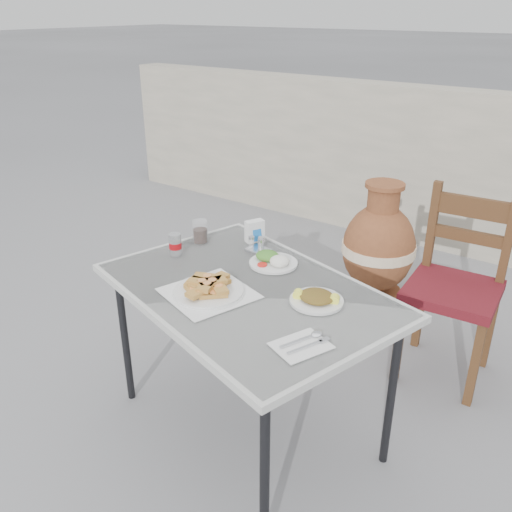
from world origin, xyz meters
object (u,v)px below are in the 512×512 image
Objects in this scene: cafe_table at (247,298)px; condiment_caddy at (258,247)px; cola_glass at (200,233)px; napkin_holder at (255,231)px; salad_chopped_plate at (317,298)px; salad_rice_plate at (273,260)px; terracotta_urn at (378,249)px; pide_plate at (208,287)px; soda_can at (175,244)px; chair at (455,285)px.

cafe_table is 12.07× the size of condiment_caddy.
cola_glass is 1.01× the size of napkin_holder.
salad_chopped_plate is 1.97× the size of napkin_holder.
cola_glass is at bearing -117.84° from napkin_holder.
napkin_holder is at bearing 36.61° from cola_glass.
salad_rice_plate is 1.22m from terracotta_urn.
napkin_holder reaches higher than condiment_caddy.
salad_rice_plate is 2.02× the size of napkin_holder.
pide_plate is at bearing -48.02° from napkin_holder.
soda_can is 0.90× the size of condiment_caddy.
salad_chopped_plate is at bearing -29.04° from condiment_caddy.
cafe_table is 12.83× the size of cola_glass.
salad_chopped_plate is at bearing 26.27° from pide_plate.
cola_glass is at bearing 166.11° from salad_chopped_plate.
cafe_table is at bearing -81.95° from salad_rice_plate.
napkin_holder is (0.21, 0.15, 0.01)m from cola_glass.
terracotta_urn is at bearing 138.63° from chair.
soda_can is at bearing -142.86° from chair.
soda_can is 0.18m from cola_glass.
salad_chopped_plate is at bearing -29.22° from salad_rice_plate.
napkin_holder reaches higher than salad_chopped_plate.
terracotta_urn is (0.43, 1.16, -0.40)m from cola_glass.
salad_chopped_plate is 0.63m from napkin_holder.
salad_rice_plate is 1.02× the size of salad_chopped_plate.
napkin_holder is at bearing 133.46° from condiment_caddy.
chair is (0.82, 0.55, -0.28)m from napkin_holder.
terracotta_urn is (0.14, 1.10, -0.37)m from condiment_caddy.
salad_rice_plate is 0.15m from condiment_caddy.
cola_glass is 0.26m from napkin_holder.
condiment_caddy is (-0.16, 0.31, 0.08)m from cafe_table.
salad_chopped_plate is at bearing -111.66° from chair.
cafe_table is at bearing -27.93° from cola_glass.
soda_can reaches higher than condiment_caddy.
pide_plate is at bearing -153.73° from salad_chopped_plate.
pide_plate is at bearing -28.29° from soda_can.
terracotta_urn is at bearing 90.94° from cafe_table.
napkin_holder reaches higher than soda_can.
terracotta_urn is at bearing 103.14° from napkin_holder.
cola_glass is 0.11× the size of chair.
chair is 0.76m from terracotta_urn.
terracotta_urn is at bearing 72.52° from soda_can.
salad_chopped_plate is 0.97m from chair.
napkin_holder is at bearing 143.27° from salad_rice_plate.
salad_chopped_plate is 1.96× the size of cola_glass.
chair is (0.66, 1.08, -0.25)m from pide_plate.
cafe_table is 3.44× the size of pide_plate.
cafe_table is 0.52m from cola_glass.
cafe_table is 13.40× the size of soda_can.
soda_can reaches higher than salad_rice_plate.
chair is at bearing -37.38° from terracotta_urn.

